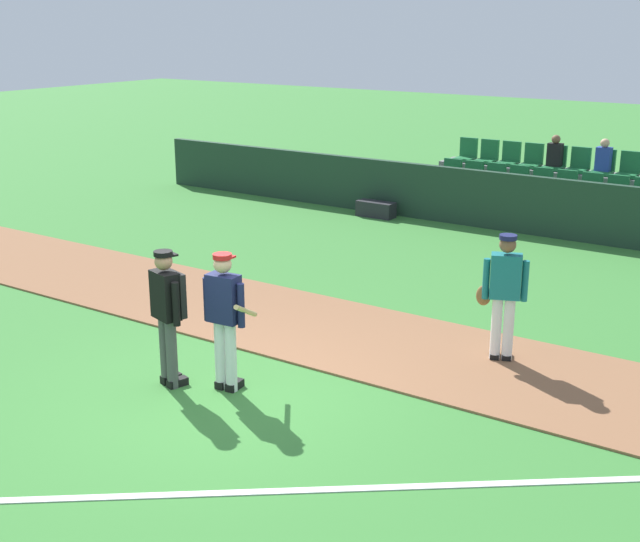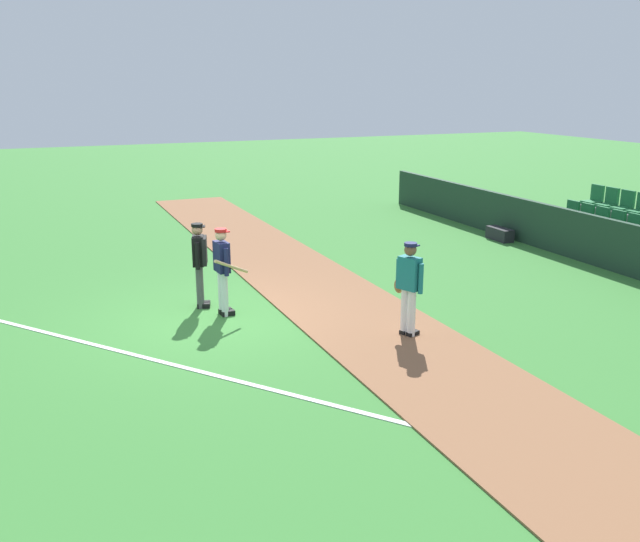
# 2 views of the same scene
# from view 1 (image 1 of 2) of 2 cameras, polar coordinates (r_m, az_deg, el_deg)

# --- Properties ---
(ground_plane) EXTENTS (80.00, 80.00, 0.00)m
(ground_plane) POSITION_cam_1_polar(r_m,az_deg,el_deg) (10.58, -6.72, -8.36)
(ground_plane) COLOR #387A33
(infield_dirt_path) EXTENTS (28.00, 2.60, 0.03)m
(infield_dirt_path) POSITION_cam_1_polar(r_m,az_deg,el_deg) (12.48, 1.07, -4.15)
(infield_dirt_path) COLOR brown
(infield_dirt_path) RESTS_ON ground
(foul_line_chalk) EXTENTS (9.55, 7.43, 0.01)m
(foul_line_chalk) POSITION_cam_1_polar(r_m,az_deg,el_deg) (8.71, 6.66, -14.20)
(foul_line_chalk) COLOR white
(foul_line_chalk) RESTS_ON ground
(dugout_fence) EXTENTS (20.00, 0.16, 1.25)m
(dugout_fence) POSITION_cam_1_polar(r_m,az_deg,el_deg) (18.63, 13.47, 4.40)
(dugout_fence) COLOR #1E3828
(dugout_fence) RESTS_ON ground
(stadium_bleachers) EXTENTS (5.55, 2.10, 1.90)m
(stadium_bleachers) POSITION_cam_1_polar(r_m,az_deg,el_deg) (20.00, 14.97, 4.72)
(stadium_bleachers) COLOR slate
(stadium_bleachers) RESTS_ON ground
(batter_navy_jersey) EXTENTS (0.71, 0.76, 1.76)m
(batter_navy_jersey) POSITION_cam_1_polar(r_m,az_deg,el_deg) (10.39, -6.41, -3.05)
(batter_navy_jersey) COLOR white
(batter_navy_jersey) RESTS_ON ground
(umpire_home_plate) EXTENTS (0.57, 0.39, 1.76)m
(umpire_home_plate) POSITION_cam_1_polar(r_m,az_deg,el_deg) (10.60, -10.20, -2.61)
(umpire_home_plate) COLOR #4C4C4C
(umpire_home_plate) RESTS_ON ground
(runner_teal_jersey) EXTENTS (0.66, 0.41, 1.76)m
(runner_teal_jersey) POSITION_cam_1_polar(r_m,az_deg,el_deg) (11.45, 12.24, -1.47)
(runner_teal_jersey) COLOR white
(runner_teal_jersey) RESTS_ON ground
(equipment_bag) EXTENTS (0.90, 0.36, 0.36)m
(equipment_bag) POSITION_cam_1_polar(r_m,az_deg,el_deg) (19.73, 3.78, 4.17)
(equipment_bag) COLOR #232328
(equipment_bag) RESTS_ON ground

